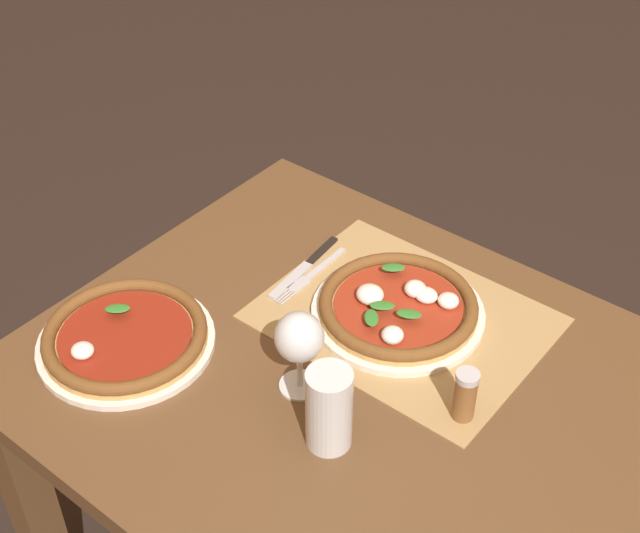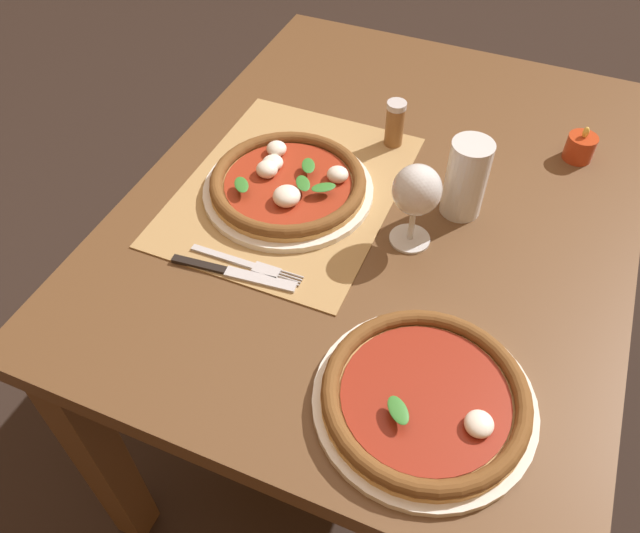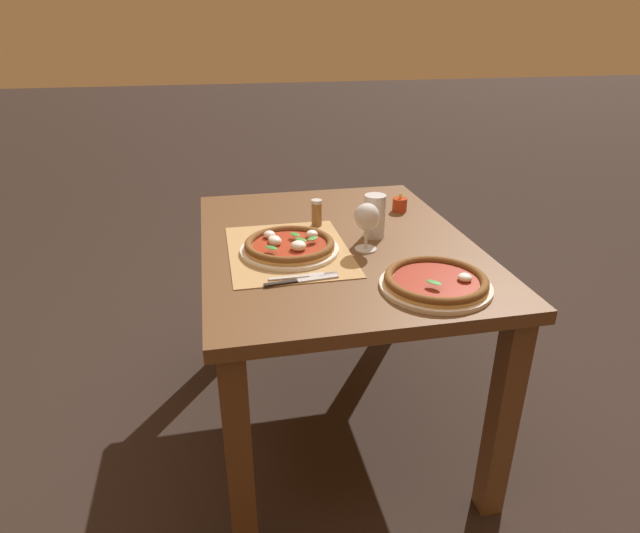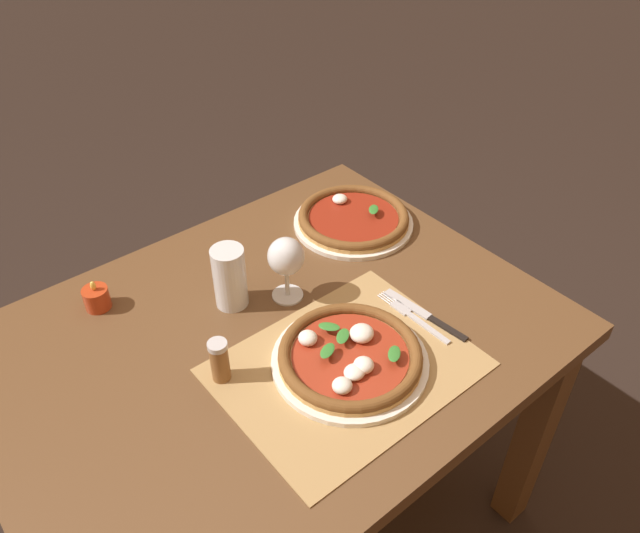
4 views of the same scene
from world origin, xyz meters
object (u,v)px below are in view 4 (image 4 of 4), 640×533
pint_glass (230,278)px  knife (425,314)px  pepper_shaker (220,361)px  fork (413,317)px  pizza_near (350,357)px  pizza_far (353,219)px  wine_glass (286,259)px  votive_candle (97,299)px

pint_glass → knife: size_ratio=0.67×
pepper_shaker → fork: bearing=-16.2°
fork → knife: (0.03, -0.01, 0.00)m
pizza_near → pepper_shaker: size_ratio=3.21×
pizza_near → pizza_far: size_ratio=1.01×
wine_glass → fork: bearing=-54.6°
pizza_far → votive_candle: votive_candle is taller
knife → pizza_near: bearing=-179.6°
fork → votive_candle: size_ratio=2.78×
fork → knife: knife is taller
fork → pepper_shaker: size_ratio=2.06×
pepper_shaker → pizza_far: bearing=22.5°
wine_glass → votive_candle: wine_glass is taller
pizza_far → pint_glass: pint_glass is taller
wine_glass → pizza_near: bearing=-96.7°
wine_glass → fork: (0.16, -0.23, -0.10)m
wine_glass → fork: wine_glass is taller
pizza_far → wine_glass: bearing=-159.1°
votive_candle → pepper_shaker: bearing=-74.0°
wine_glass → votive_candle: bearing=145.6°
pizza_near → knife: bearing=0.4°
pizza_far → fork: pizza_far is taller
pizza_near → wine_glass: bearing=83.3°
pint_glass → pepper_shaker: (-0.14, -0.17, -0.02)m
pizza_far → fork: 0.37m
wine_glass → pint_glass: wine_glass is taller
votive_candle → pepper_shaker: pepper_shaker is taller
pint_glass → pepper_shaker: pint_glass is taller
pint_glass → votive_candle: size_ratio=2.01×
fork → pizza_far: bearing=68.6°
wine_glass → knife: size_ratio=0.72×
pizza_near → knife: 0.22m
pizza_near → wine_glass: 0.26m
pizza_near → pizza_far: bearing=47.5°
votive_candle → wine_glass: bearing=-34.4°
fork → votive_candle: (-0.50, 0.46, 0.02)m
pizza_near → pizza_far: 0.48m
knife → pepper_shaker: 0.45m
pizza_far → wine_glass: size_ratio=1.98×
pizza_far → pizza_near: bearing=-132.5°
wine_glass → pizza_far: bearing=20.9°
fork → knife: 0.03m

